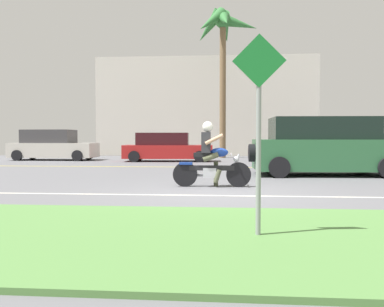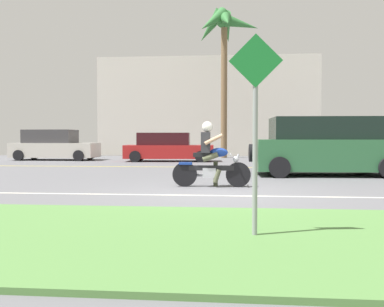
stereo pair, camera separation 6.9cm
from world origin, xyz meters
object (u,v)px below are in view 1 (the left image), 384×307
Objects in this scene: parked_car_0 at (52,146)px; palm_tree_0 at (222,33)px; motorcyclist at (211,159)px; suv_nearby at (323,147)px; parked_car_1 at (167,148)px; street_sign at (259,115)px; parked_car_2 at (298,147)px.

palm_tree_0 is (9.03, 3.35, 6.67)m from parked_car_0.
motorcyclist is 0.41× the size of suv_nearby.
suv_nearby is 14.76m from parked_car_0.
parked_car_1 is at bearing -124.68° from palm_tree_0.
motorcyclist is at bearing -135.01° from suv_nearby.
street_sign reaches higher than suv_nearby.
parked_car_0 reaches higher than parked_car_1.
street_sign is (9.73, -16.68, 0.72)m from parked_car_0.
parked_car_0 is at bearing 128.14° from motorcyclist.
street_sign is at bearing -88.01° from palm_tree_0.
suv_nearby is 1.11× the size of parked_car_2.
motorcyclist is 0.21× the size of palm_tree_0.
parked_car_0 reaches higher than motorcyclist.
parked_car_0 is at bearing 174.28° from parked_car_1.
palm_tree_0 is (0.07, 14.77, 6.75)m from motorcyclist.
suv_nearby is 9.16m from street_sign.
motorcyclist is 16.24m from palm_tree_0.
palm_tree_0 reaches higher than parked_car_0.
parked_car_1 is at bearing 130.03° from suv_nearby.
motorcyclist is at bearing -90.26° from palm_tree_0.
palm_tree_0 is (2.75, 3.98, 6.74)m from parked_car_1.
suv_nearby is 1.03× the size of parked_car_1.
motorcyclist is at bearing -109.41° from parked_car_2.
suv_nearby is at bearing 44.99° from motorcyclist.
palm_tree_0 is at bearing 91.99° from street_sign.
parked_car_1 is (-6.15, 7.33, -0.22)m from suv_nearby.
palm_tree_0 reaches higher than suv_nearby.
parked_car_0 is 0.99× the size of parked_car_1.
parked_car_2 is at bearing -0.42° from parked_car_0.
suv_nearby is 1.94× the size of street_sign.
palm_tree_0 is at bearing 20.36° from parked_car_0.
palm_tree_0 is at bearing 55.32° from parked_car_1.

